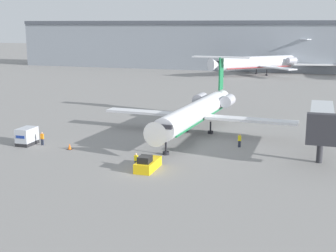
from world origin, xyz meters
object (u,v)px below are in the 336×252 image
(airplane_parked_far_left, at_px, (259,63))
(jet_bridge, at_px, (322,120))
(worker_on_apron, at_px, (42,138))
(worker_near_tug, at_px, (136,160))
(worker_by_wing, at_px, (240,140))
(traffic_cone_left, at_px, (70,147))
(luggage_cart, at_px, (27,136))
(pushback_tug, at_px, (148,164))
(airplane_main, at_px, (197,111))

(airplane_parked_far_left, bearing_deg, jet_bridge, -78.62)
(worker_on_apron, height_order, airplane_parked_far_left, airplane_parked_far_left)
(worker_near_tug, height_order, worker_by_wing, worker_by_wing)
(traffic_cone_left, relative_size, jet_bridge, 0.06)
(luggage_cart, bearing_deg, worker_on_apron, 11.31)
(pushback_tug, relative_size, worker_near_tug, 2.54)
(pushback_tug, relative_size, worker_on_apron, 2.42)
(pushback_tug, xyz_separation_m, worker_near_tug, (-1.43, 0.20, 0.22))
(airplane_main, relative_size, worker_near_tug, 17.84)
(airplane_parked_far_left, bearing_deg, airplane_main, -89.07)
(airplane_parked_far_left, xyz_separation_m, jet_bridge, (18.29, -90.85, 0.62))
(pushback_tug, height_order, jet_bridge, jet_bridge)
(luggage_cart, relative_size, worker_by_wing, 1.63)
(luggage_cart, relative_size, jet_bridge, 0.23)
(worker_on_apron, relative_size, traffic_cone_left, 2.24)
(worker_on_apron, xyz_separation_m, traffic_cone_left, (4.46, -0.83, -0.54))
(luggage_cart, height_order, jet_bridge, jet_bridge)
(pushback_tug, height_order, airplane_parked_far_left, airplane_parked_far_left)
(worker_near_tug, relative_size, worker_on_apron, 0.95)
(airplane_main, bearing_deg, worker_near_tug, -96.99)
(jet_bridge, bearing_deg, worker_on_apron, -171.43)
(airplane_main, xyz_separation_m, worker_on_apron, (-17.54, -12.63, -2.37))
(worker_by_wing, distance_m, airplane_parked_far_left, 89.73)
(airplane_parked_far_left, bearing_deg, worker_on_apron, -99.57)
(pushback_tug, bearing_deg, worker_on_apron, 161.15)
(airplane_parked_far_left, bearing_deg, worker_near_tug, -90.49)
(pushback_tug, height_order, worker_on_apron, same)
(luggage_cart, xyz_separation_m, worker_near_tug, (17.34, -5.10, -0.26))
(worker_on_apron, bearing_deg, worker_by_wing, 15.34)
(luggage_cart, distance_m, traffic_cone_left, 6.54)
(worker_near_tug, distance_m, traffic_cone_left, 11.83)
(worker_on_apron, bearing_deg, airplane_parked_far_left, 80.43)
(worker_on_apron, relative_size, airplane_parked_far_left, 0.06)
(jet_bridge, bearing_deg, pushback_tug, -148.40)
(worker_on_apron, distance_m, airplane_parked_far_left, 97.45)
(worker_near_tug, xyz_separation_m, airplane_parked_far_left, (0.87, 101.56, 2.97))
(jet_bridge, bearing_deg, luggage_cart, -171.28)
(traffic_cone_left, xyz_separation_m, airplane_parked_far_left, (11.73, 96.88, 3.46))
(worker_on_apron, xyz_separation_m, jet_bridge, (34.47, 5.19, 3.53))
(airplane_main, height_order, worker_by_wing, airplane_main)
(luggage_cart, height_order, airplane_parked_far_left, airplane_parked_far_left)
(traffic_cone_left, bearing_deg, worker_by_wing, 20.59)
(worker_on_apron, distance_m, jet_bridge, 35.04)
(worker_by_wing, height_order, traffic_cone_left, worker_by_wing)
(luggage_cart, bearing_deg, worker_by_wing, 15.04)
(worker_by_wing, bearing_deg, worker_near_tug, -127.37)
(luggage_cart, bearing_deg, airplane_parked_far_left, 79.31)
(luggage_cart, height_order, worker_near_tug, luggage_cart)
(worker_by_wing, xyz_separation_m, jet_bridge, (9.78, -1.58, 3.52))
(airplane_main, distance_m, worker_by_wing, 9.54)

